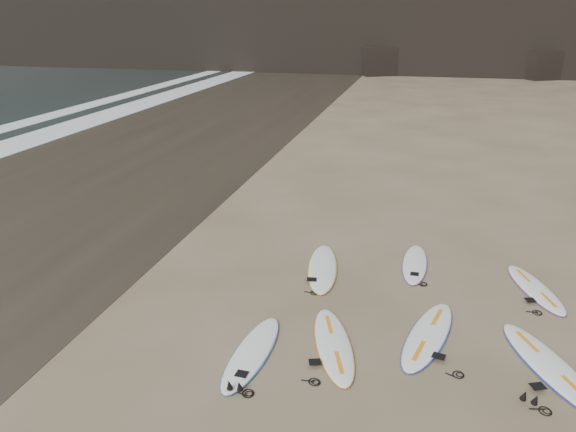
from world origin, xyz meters
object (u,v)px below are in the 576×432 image
at_px(surfboard_1, 334,344).
at_px(surfboard_2, 428,335).
at_px(surfboard_7, 535,288).
at_px(surfboard_3, 550,365).
at_px(surfboard_5, 323,267).
at_px(surfboard_6, 415,264).
at_px(surfboard_0, 252,352).

bearing_deg(surfboard_1, surfboard_2, 5.76).
distance_m(surfboard_1, surfboard_2, 1.75).
relative_size(surfboard_1, surfboard_7, 1.07).
distance_m(surfboard_2, surfboard_3, 2.00).
xyz_separation_m(surfboard_1, surfboard_7, (3.77, 3.07, -0.00)).
relative_size(surfboard_5, surfboard_6, 1.16).
bearing_deg(surfboard_3, surfboard_0, 165.90).
height_order(surfboard_2, surfboard_3, surfboard_3).
relative_size(surfboard_0, surfboard_7, 1.04).
bearing_deg(surfboard_6, surfboard_2, -83.22).
xyz_separation_m(surfboard_0, surfboard_7, (5.08, 3.65, -0.00)).
relative_size(surfboard_2, surfboard_3, 0.97).
bearing_deg(surfboard_5, surfboard_1, -84.64).
bearing_deg(surfboard_6, surfboard_0, -120.25).
bearing_deg(surfboard_5, surfboard_3, -41.75).
bearing_deg(surfboard_7, surfboard_1, -158.30).
bearing_deg(surfboard_1, surfboard_6, 53.46).
bearing_deg(surfboard_5, surfboard_2, -53.24).
bearing_deg(surfboard_7, surfboard_3, -111.99).
bearing_deg(surfboard_2, surfboard_0, -142.46).
bearing_deg(surfboard_1, surfboard_3, -14.31).
xyz_separation_m(surfboard_1, surfboard_2, (1.60, 0.69, 0.00)).
bearing_deg(surfboard_3, surfboard_7, 62.23).
height_order(surfboard_3, surfboard_7, surfboard_3).
xyz_separation_m(surfboard_5, surfboard_6, (2.03, 0.72, -0.01)).
distance_m(surfboard_2, surfboard_6, 3.06).
xyz_separation_m(surfboard_1, surfboard_6, (1.28, 3.74, -0.00)).
height_order(surfboard_1, surfboard_7, surfboard_1).
bearing_deg(surfboard_6, surfboard_5, -159.59).
relative_size(surfboard_3, surfboard_7, 1.16).
bearing_deg(surfboard_1, surfboard_0, -174.03).
xyz_separation_m(surfboard_0, surfboard_2, (2.91, 1.27, 0.00)).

